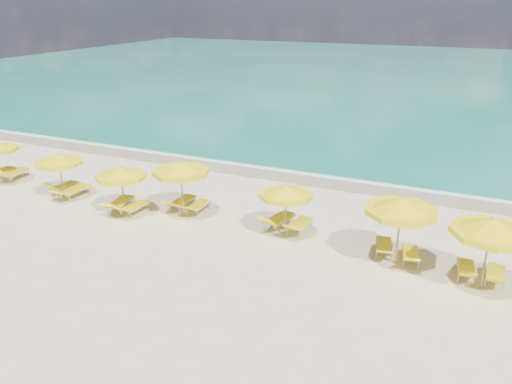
% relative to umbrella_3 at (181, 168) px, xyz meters
% --- Properties ---
extents(ground_plane, '(120.00, 120.00, 0.00)m').
position_rel_umbrella_3_xyz_m(ground_plane, '(3.04, -0.59, -2.10)').
color(ground_plane, beige).
extents(ocean, '(120.00, 80.00, 0.30)m').
position_rel_umbrella_3_xyz_m(ocean, '(3.04, 47.41, -2.10)').
color(ocean, '#136C57').
rests_on(ocean, ground).
extents(wet_sand_band, '(120.00, 2.60, 0.01)m').
position_rel_umbrella_3_xyz_m(wet_sand_band, '(3.04, 6.81, -2.10)').
color(wet_sand_band, tan).
rests_on(wet_sand_band, ground).
extents(foam_line, '(120.00, 1.20, 0.03)m').
position_rel_umbrella_3_xyz_m(foam_line, '(3.04, 7.61, -2.10)').
color(foam_line, white).
rests_on(foam_line, ground).
extents(whitecap_near, '(14.00, 0.36, 0.05)m').
position_rel_umbrella_3_xyz_m(whitecap_near, '(-2.96, 16.41, -2.10)').
color(whitecap_near, white).
rests_on(whitecap_near, ground).
extents(whitecap_far, '(18.00, 0.30, 0.05)m').
position_rel_umbrella_3_xyz_m(whitecap_far, '(11.04, 23.41, -2.10)').
color(whitecap_far, white).
rests_on(whitecap_far, ground).
extents(umbrella_1, '(2.64, 2.64, 2.17)m').
position_rel_umbrella_3_xyz_m(umbrella_1, '(-6.18, -0.57, -0.25)').
color(umbrella_1, tan).
rests_on(umbrella_1, ground).
extents(umbrella_2, '(2.48, 2.48, 2.18)m').
position_rel_umbrella_3_xyz_m(umbrella_2, '(-2.34, -0.99, -0.24)').
color(umbrella_2, tan).
rests_on(umbrella_2, ground).
extents(umbrella_3, '(2.68, 2.68, 2.46)m').
position_rel_umbrella_3_xyz_m(umbrella_3, '(0.00, 0.00, 0.00)').
color(umbrella_3, tan).
rests_on(umbrella_3, ground).
extents(umbrella_4, '(2.78, 2.78, 2.12)m').
position_rel_umbrella_3_xyz_m(umbrella_4, '(4.74, -0.07, -0.29)').
color(umbrella_4, tan).
rests_on(umbrella_4, ground).
extents(umbrella_5, '(3.19, 3.19, 2.54)m').
position_rel_umbrella_3_xyz_m(umbrella_5, '(9.10, -0.62, 0.07)').
color(umbrella_5, tan).
rests_on(umbrella_5, ground).
extents(umbrella_6, '(2.83, 2.83, 2.51)m').
position_rel_umbrella_3_xyz_m(umbrella_6, '(11.89, -1.16, 0.05)').
color(umbrella_6, tan).
rests_on(umbrella_6, ground).
extents(lounger_0_left, '(0.70, 1.93, 0.85)m').
position_rel_umbrella_3_xyz_m(lounger_0_left, '(-11.14, 0.09, -1.86)').
color(lounger_0_left, '#A5A8AD').
rests_on(lounger_0_left, ground).
extents(lounger_0_right, '(0.93, 1.98, 0.88)m').
position_rel_umbrella_3_xyz_m(lounger_0_right, '(-10.23, 0.23, -1.86)').
color(lounger_0_right, '#A5A8AD').
rests_on(lounger_0_right, ground).
extents(lounger_1_left, '(0.72, 1.70, 0.80)m').
position_rel_umbrella_3_xyz_m(lounger_1_left, '(-6.60, -0.10, -1.89)').
color(lounger_1_left, '#A5A8AD').
rests_on(lounger_1_left, ground).
extents(lounger_1_right, '(0.78, 2.02, 0.73)m').
position_rel_umbrella_3_xyz_m(lounger_1_right, '(-5.70, -0.37, -1.87)').
color(lounger_1_right, '#A5A8AD').
rests_on(lounger_1_right, ground).
extents(lounger_2_left, '(1.02, 2.07, 0.81)m').
position_rel_umbrella_3_xyz_m(lounger_2_left, '(-2.73, -0.77, -1.86)').
color(lounger_2_left, '#A5A8AD').
rests_on(lounger_2_left, ground).
extents(lounger_2_right, '(0.76, 1.80, 0.69)m').
position_rel_umbrella_3_xyz_m(lounger_2_right, '(-1.94, -0.79, -1.89)').
color(lounger_2_right, '#A5A8AD').
rests_on(lounger_2_right, ground).
extents(lounger_3_left, '(0.73, 1.93, 0.76)m').
position_rel_umbrella_3_xyz_m(lounger_3_left, '(-0.36, 0.48, -1.87)').
color(lounger_3_left, '#A5A8AD').
rests_on(lounger_3_left, ground).
extents(lounger_3_right, '(0.63, 1.74, 0.69)m').
position_rel_umbrella_3_xyz_m(lounger_3_right, '(0.49, 0.43, -1.89)').
color(lounger_3_right, '#A5A8AD').
rests_on(lounger_3_right, ground).
extents(lounger_4_left, '(1.04, 2.05, 0.88)m').
position_rel_umbrella_3_xyz_m(lounger_4_left, '(4.28, 0.40, -1.86)').
color(lounger_4_left, '#A5A8AD').
rests_on(lounger_4_left, ground).
extents(lounger_4_right, '(0.70, 1.89, 0.78)m').
position_rel_umbrella_3_xyz_m(lounger_4_right, '(5.19, 0.36, -1.87)').
color(lounger_4_right, '#A5A8AD').
rests_on(lounger_4_right, ground).
extents(lounger_5_left, '(0.88, 1.82, 0.68)m').
position_rel_umbrella_3_xyz_m(lounger_5_left, '(8.59, -0.12, -1.89)').
color(lounger_5_left, '#A5A8AD').
rests_on(lounger_5_left, ground).
extents(lounger_5_right, '(0.81, 1.72, 0.69)m').
position_rel_umbrella_3_xyz_m(lounger_5_right, '(9.56, -0.36, -1.90)').
color(lounger_5_right, '#A5A8AD').
rests_on(lounger_5_right, ground).
extents(lounger_6_left, '(0.68, 1.66, 0.73)m').
position_rel_umbrella_3_xyz_m(lounger_6_left, '(11.40, -0.64, -1.90)').
color(lounger_6_left, '#A5A8AD').
rests_on(lounger_6_left, ground).
extents(lounger_6_right, '(0.66, 1.72, 0.76)m').
position_rel_umbrella_3_xyz_m(lounger_6_right, '(12.29, -0.65, -1.89)').
color(lounger_6_right, '#A5A8AD').
rests_on(lounger_6_right, ground).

